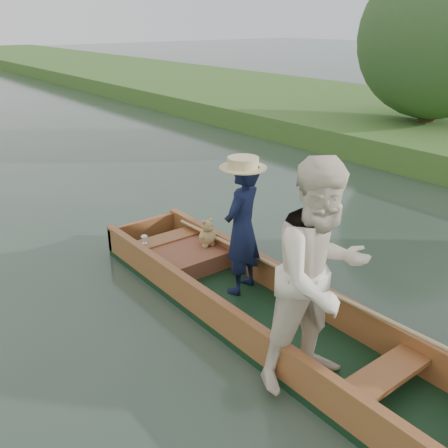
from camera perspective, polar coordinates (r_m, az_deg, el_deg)
ground at (r=5.58m, az=3.86°, el=-10.93°), size 120.00×120.00×0.00m
punt at (r=4.87m, az=6.13°, el=-6.04°), size 1.40×5.00×2.12m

